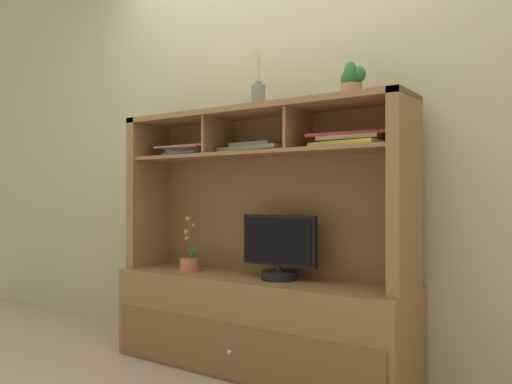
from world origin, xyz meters
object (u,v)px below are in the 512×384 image
Objects in this scene: magazine_stack_centre at (256,148)px; diffuser_bottle at (258,97)px; media_console at (257,294)px; magazine_stack_left at (351,140)px; potted_orchid at (190,262)px; potted_succulent at (352,81)px; tv_monitor at (279,251)px; magazine_stack_right at (190,151)px.

diffuser_bottle reaches higher than magazine_stack_centre.
magazine_stack_left is at bearing -0.75° from media_console.
potted_orchid is at bearing -172.45° from diffuser_bottle.
potted_succulent is (-0.00, 0.01, 0.28)m from magazine_stack_left.
magazine_stack_centre is at bearing 8.31° from potted_orchid.
diffuser_bottle is (-0.15, 0.02, 0.82)m from tv_monitor.
potted_orchid is 0.77m from magazine_stack_centre.
tv_monitor is 0.98× the size of magazine_stack_centre.
magazine_stack_left is at bearing 0.24° from tv_monitor.
magazine_stack_left is 0.96× the size of magazine_stack_centre.
media_console is 3.80× the size of magazine_stack_centre.
magazine_stack_right is at bearing 178.56° from media_console.
potted_succulent is (1.04, -0.01, 0.28)m from magazine_stack_right.
magazine_stack_left is at bearing -81.58° from potted_succulent.
media_console reaches higher than magazine_stack_right.
tv_monitor is at bearing -179.76° from magazine_stack_left.
diffuser_bottle is (0.44, 0.06, 0.92)m from potted_orchid.
media_console is 0.46m from potted_orchid.
tv_monitor is 1.01× the size of magazine_stack_left.
magazine_stack_left is at bearing -2.62° from magazine_stack_centre.
media_console is at bearing 179.25° from magazine_stack_left.
potted_orchid is at bearing -176.64° from tv_monitor.
potted_orchid is 1.02m from diffuser_bottle.
tv_monitor is 2.43× the size of potted_succulent.
tv_monitor is 0.93m from potted_succulent.
potted_succulent is (0.55, -0.01, 0.01)m from diffuser_bottle.
media_console is at bearing 5.61° from potted_orchid.
potted_succulent is (0.40, 0.01, 0.83)m from tv_monitor.
media_console reaches higher than magazine_stack_centre.
tv_monitor is at bearing -178.28° from potted_succulent.
media_console is 9.43× the size of potted_succulent.
diffuser_bottle is at bearing 170.65° from tv_monitor.
diffuser_bottle is (-0.55, 0.02, 0.27)m from magazine_stack_left.
potted_succulent is at bearing 0.33° from media_console.
media_console is at bearing 176.50° from tv_monitor.
magazine_stack_right is (-0.49, 0.01, 0.79)m from media_console.
media_console is 0.96m from magazine_stack_left.
magazine_stack_left reaches higher than magazine_stack_right.
magazine_stack_right is at bearing 178.93° from magazine_stack_left.
magazine_stack_right is (-0.64, 0.02, 0.55)m from tv_monitor.
potted_orchid is at bearing -177.31° from potted_succulent.
diffuser_bottle reaches higher than tv_monitor.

